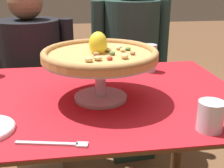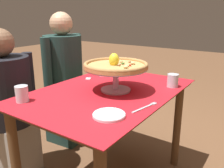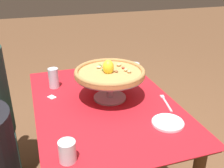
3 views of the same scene
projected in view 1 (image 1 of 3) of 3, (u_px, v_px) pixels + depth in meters
The scene contains 9 objects.
dining_table at pixel (91, 121), 1.16m from camera, with size 1.19×0.82×0.74m.
pizza_stand at pixel (100, 71), 1.04m from camera, with size 0.41×0.41×0.16m.
pizza at pixel (100, 53), 1.02m from camera, with size 0.42×0.42×0.09m.
water_glass_back_right at pixel (149, 60), 1.38m from camera, with size 0.07×0.07×0.13m.
water_glass_front_right at pixel (210, 118), 0.84m from camera, with size 0.08×0.08×0.09m.
dinner_fork at pixel (56, 144), 0.78m from camera, with size 0.20×0.06×0.01m.
sugar_packet at pixel (118, 70), 1.41m from camera, with size 0.05×0.04×0.01m, color white.
diner_left at pixel (33, 82), 1.77m from camera, with size 0.52×0.39×1.14m.
diner_right at pixel (130, 69), 1.87m from camera, with size 0.50×0.37×1.25m.
Camera 1 is at (-0.06, -1.03, 1.16)m, focal length 45.66 mm.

